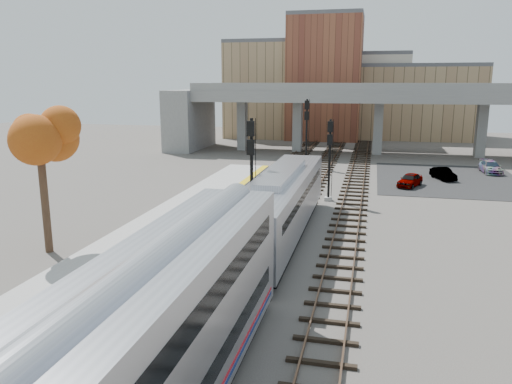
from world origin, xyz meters
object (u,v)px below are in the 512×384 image
at_px(signal_mast_mid, 329,162).
at_px(locomotive, 281,203).
at_px(car_c, 491,167).
at_px(signal_mast_far, 306,132).
at_px(car_b, 443,174).
at_px(signal_mast_near, 251,176).
at_px(car_a, 410,180).
at_px(tree, 39,136).

bearing_deg(signal_mast_mid, locomotive, -100.51).
bearing_deg(car_c, signal_mast_mid, -137.06).
xyz_separation_m(signal_mast_far, car_b, (14.56, -4.92, -3.35)).
relative_size(signal_mast_near, car_a, 2.01).
xyz_separation_m(car_a, car_b, (3.49, 4.34, -0.04)).
xyz_separation_m(signal_mast_near, signal_mast_far, (0.00, 26.76, 0.20)).
bearing_deg(car_a, signal_mast_near, -99.36).
relative_size(locomotive, car_c, 4.33).
bearing_deg(signal_mast_near, car_a, 57.68).
xyz_separation_m(signal_mast_far, tree, (-10.58, -33.14, 2.76)).
distance_m(locomotive, signal_mast_mid, 11.01).
bearing_deg(tree, signal_mast_far, 72.29).
relative_size(locomotive, car_b, 5.27).
height_order(signal_mast_near, car_c, signal_mast_near).
xyz_separation_m(signal_mast_mid, signal_mast_far, (-4.10, 16.62, 0.70)).
bearing_deg(locomotive, signal_mast_far, 94.38).
distance_m(signal_mast_far, car_b, 15.73).
bearing_deg(tree, car_a, 47.80).
xyz_separation_m(signal_mast_near, car_b, (14.56, 21.84, -3.15)).
distance_m(locomotive, car_c, 32.92).
bearing_deg(car_a, car_b, 74.20).
height_order(signal_mast_far, car_c, signal_mast_far).
bearing_deg(car_b, tree, -151.65).
bearing_deg(car_b, car_a, -148.72).
xyz_separation_m(signal_mast_mid, tree, (-14.68, -16.51, 3.46)).
height_order(signal_mast_near, signal_mast_mid, signal_mast_near).
bearing_deg(signal_mast_mid, signal_mast_far, 103.85).
distance_m(signal_mast_mid, tree, 22.36).
distance_m(tree, car_c, 45.62).
height_order(signal_mast_mid, car_c, signal_mast_mid).
height_order(tree, car_a, tree).
height_order(locomotive, signal_mast_near, signal_mast_near).
height_order(signal_mast_mid, car_b, signal_mast_mid).
relative_size(signal_mast_mid, car_a, 1.82).
xyz_separation_m(signal_mast_near, car_a, (11.07, 17.50, -3.11)).
xyz_separation_m(signal_mast_mid, car_b, (10.46, 11.70, -2.65)).
relative_size(car_a, car_c, 0.84).
bearing_deg(signal_mast_far, car_b, -18.67).
distance_m(tree, car_a, 32.79).
bearing_deg(tree, car_b, 48.30).
distance_m(locomotive, tree, 14.61).
distance_m(signal_mast_near, car_a, 20.94).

